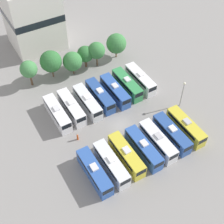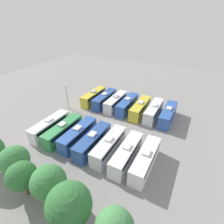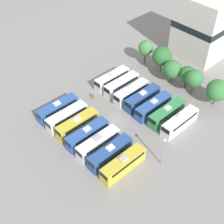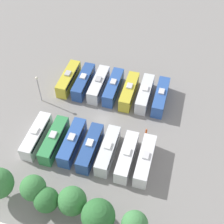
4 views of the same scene
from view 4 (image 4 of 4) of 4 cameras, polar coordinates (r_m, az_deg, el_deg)
The scene contains 22 objects.
ground_plane at distance 65.88m, azimuth -1.70°, elevation -1.51°, with size 116.66×116.66×0.00m, color gray.
bus_0 at distance 68.89m, azimuth 8.88°, elevation 2.79°, with size 2.49×10.05×3.53m.
bus_1 at distance 69.13m, azimuth 6.00°, elevation 3.39°, with size 2.49×10.05×3.53m.
bus_2 at distance 69.37m, azimuth 3.15°, elevation 3.83°, with size 2.49×10.05×3.53m.
bus_3 at distance 70.21m, azimuth 0.22°, elevation 4.59°, with size 2.49×10.05×3.53m.
bus_4 at distance 70.91m, azimuth -2.48°, elevation 5.09°, with size 2.49×10.05×3.53m.
bus_5 at distance 71.79m, azimuth -5.23°, elevation 5.57°, with size 2.49×10.05×3.53m.
bus_6 at distance 72.92m, azimuth -7.96°, elevation 6.07°, with size 2.49×10.05×3.53m.
bus_7 at distance 58.23m, azimuth 6.04°, elevation -8.76°, with size 2.49×10.05×3.53m.
bus_8 at distance 58.41m, azimuth 2.71°, elevation -8.14°, with size 2.49×10.05×3.53m.
bus_9 at distance 59.11m, azimuth -0.77°, elevation -7.04°, with size 2.49×10.05×3.53m.
bus_10 at distance 59.59m, azimuth -4.03°, elevation -6.54°, with size 2.49×10.05×3.53m.
bus_11 at distance 60.71m, azimuth -7.28°, elevation -5.47°, with size 2.49×10.05×3.53m.
bus_12 at distance 61.56m, azimuth -10.56°, elevation -5.03°, with size 2.49×10.05×3.53m.
bus_13 at distance 62.91m, azimuth -13.67°, elevation -4.22°, with size 2.49×10.05×3.53m.
worker_person at distance 63.32m, azimuth 6.28°, elevation -3.56°, with size 0.36×0.36×1.75m.
light_pole at distance 68.10m, azimuth -13.37°, elevation 4.88°, with size 0.60×0.60×7.03m.
tree_0 at distance 49.30m, azimuth 4.16°, elevation -19.77°, with size 4.09×4.09×6.89m.
tree_1 at distance 49.81m, azimuth -2.54°, elevation -18.43°, with size 5.27×5.27×7.37m.
tree_2 at distance 52.11m, azimuth -7.32°, elevation -15.83°, with size 4.78×4.78×6.24m.
tree_3 at distance 52.80m, azimuth -11.92°, elevation -15.47°, with size 4.16×4.16×6.00m.
tree_4 at distance 53.39m, azimuth -14.23°, elevation -13.30°, with size 4.30×4.30×6.82m.
Camera 4 is at (-13.28, 40.08, 50.57)m, focal length 50.00 mm.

